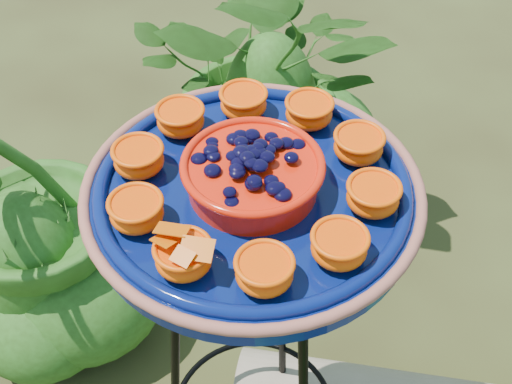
% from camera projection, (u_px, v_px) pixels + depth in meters
% --- Properties ---
extents(tripod_stand, '(0.42, 0.42, 0.90)m').
position_uv_depth(tripod_stand, '(253.00, 346.00, 1.26)').
color(tripod_stand, black).
rests_on(tripod_stand, ground).
extents(feeder_dish, '(0.59, 0.59, 0.11)m').
position_uv_depth(feeder_dish, '(253.00, 189.00, 0.98)').
color(feeder_dish, '#071554').
rests_on(feeder_dish, tripod_stand).
extents(shrub_back_left, '(0.91, 0.88, 0.78)m').
position_uv_depth(shrub_back_left, '(270.00, 79.00, 2.08)').
color(shrub_back_left, '#244813').
rests_on(shrub_back_left, ground).
extents(shrub_front_left, '(0.53, 0.59, 0.91)m').
position_uv_depth(shrub_front_left, '(13.00, 211.00, 1.62)').
color(shrub_front_left, '#244813').
rests_on(shrub_front_left, ground).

